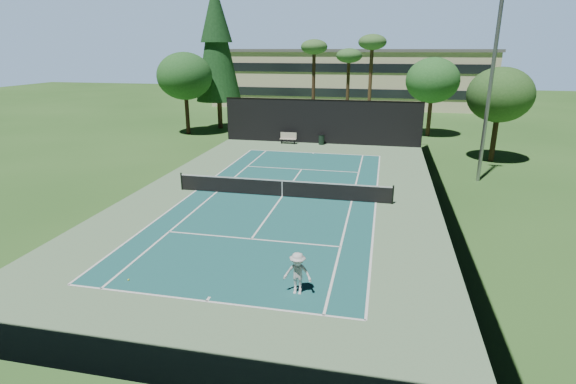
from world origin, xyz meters
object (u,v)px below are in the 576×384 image
(tennis_ball_a, at_px, (128,280))
(park_bench, at_px, (288,138))
(tennis_ball_d, at_px, (207,171))
(tennis_ball_c, at_px, (303,186))
(trash_bin, at_px, (321,139))
(player, at_px, (298,273))
(tennis_net, at_px, (282,188))
(tennis_ball_b, at_px, (261,181))

(tennis_ball_a, relative_size, park_bench, 0.05)
(tennis_ball_d, bearing_deg, tennis_ball_a, -78.91)
(tennis_ball_c, height_order, trash_bin, trash_bin)
(tennis_ball_c, bearing_deg, player, -80.66)
(tennis_ball_a, xyz_separation_m, trash_bin, (3.62, 26.60, 0.44))
(player, bearing_deg, tennis_net, 107.20)
(tennis_ball_a, bearing_deg, trash_bin, 82.25)
(tennis_net, bearing_deg, player, -74.32)
(player, xyz_separation_m, park_bench, (-5.90, 25.96, -0.25))
(tennis_ball_c, xyz_separation_m, tennis_ball_d, (-7.36, 2.07, -0.00))
(tennis_ball_d, distance_m, trash_bin, 12.92)
(tennis_ball_a, distance_m, tennis_ball_b, 14.00)
(tennis_net, distance_m, tennis_ball_c, 2.57)
(tennis_ball_c, relative_size, park_bench, 0.04)
(tennis_ball_c, relative_size, tennis_ball_d, 1.14)
(player, relative_size, tennis_ball_a, 20.55)
(player, height_order, tennis_ball_d, player)
(tennis_net, bearing_deg, tennis_ball_c, 70.30)
(park_bench, height_order, trash_bin, park_bench)
(park_bench, bearing_deg, tennis_ball_b, -86.38)
(tennis_net, relative_size, park_bench, 8.60)
(tennis_ball_b, xyz_separation_m, tennis_ball_d, (-4.39, 1.61, -0.01))
(tennis_net, height_order, park_bench, tennis_net)
(tennis_ball_a, relative_size, tennis_ball_b, 1.04)
(tennis_net, xyz_separation_m, tennis_ball_c, (0.85, 2.37, -0.52))
(trash_bin, bearing_deg, tennis_ball_c, -86.99)
(tennis_net, relative_size, tennis_ball_a, 166.16)
(tennis_ball_c, bearing_deg, tennis_net, -109.70)
(tennis_net, xyz_separation_m, player, (2.99, -10.66, 0.24))
(park_bench, bearing_deg, tennis_ball_a, -91.20)
(tennis_ball_a, height_order, tennis_ball_d, tennis_ball_a)
(tennis_ball_b, relative_size, tennis_ball_c, 1.12)
(player, relative_size, tennis_ball_d, 27.29)
(park_bench, xyz_separation_m, trash_bin, (3.06, 0.19, -0.07))
(park_bench, bearing_deg, tennis_ball_c, -73.82)
(tennis_ball_b, distance_m, park_bench, 12.51)
(player, distance_m, tennis_ball_a, 6.51)
(tennis_net, bearing_deg, tennis_ball_b, 126.82)
(tennis_net, xyz_separation_m, park_bench, (-2.91, 15.31, -0.01))
(park_bench, bearing_deg, player, -77.20)
(player, bearing_deg, tennis_ball_d, 123.70)
(player, height_order, park_bench, player)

